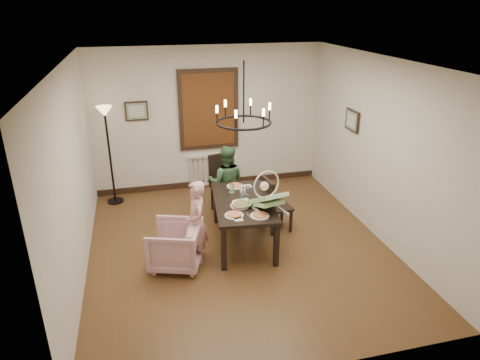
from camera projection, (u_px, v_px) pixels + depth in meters
name	position (u px, v px, depth m)	size (l,w,h in m)	color
room_shell	(233.00, 154.00, 6.43)	(4.51, 5.00, 2.81)	#54381C
dining_table	(243.00, 206.00, 6.54)	(1.03, 1.63, 0.72)	black
chair_far	(226.00, 185.00, 7.55)	(0.47, 0.47, 1.06)	black
chair_right	(278.00, 204.00, 6.99)	(0.41, 0.41, 0.93)	black
armchair	(175.00, 245.00, 6.07)	(0.70, 0.72, 0.65)	#CB9B9D
elderly_woman	(197.00, 229.00, 6.13)	(0.38, 0.25, 1.03)	#D9999B
seated_man	(226.00, 188.00, 7.41)	(0.53, 0.41, 1.08)	#3B6039
baby_bouncer	(267.00, 197.00, 6.16)	(0.44, 0.62, 0.40)	#B1DF9A
salad_bowl	(242.00, 204.00, 6.30)	(0.33, 0.33, 0.08)	white
pizza_platter	(240.00, 205.00, 6.32)	(0.29, 0.29, 0.04)	tan
drinking_glass	(242.00, 197.00, 6.47)	(0.06, 0.06, 0.13)	silver
window_blinds	(209.00, 110.00, 8.22)	(1.00, 0.03, 1.40)	#562F11
radiator	(210.00, 170.00, 8.73)	(0.92, 0.12, 0.62)	silver
picture_back	(137.00, 111.00, 7.92)	(0.42, 0.03, 0.36)	black
picture_right	(352.00, 120.00, 7.30)	(0.42, 0.03, 0.36)	black
floor_lamp	(110.00, 157.00, 7.80)	(0.30, 0.30, 1.80)	black
chandelier	(244.00, 122.00, 6.03)	(0.80, 0.80, 0.04)	black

